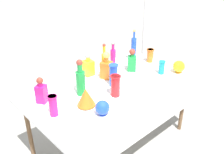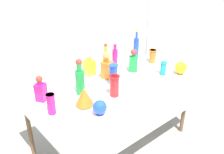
{
  "view_description": "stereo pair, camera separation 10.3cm",
  "coord_description": "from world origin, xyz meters",
  "px_view_note": "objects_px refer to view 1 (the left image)",
  "views": [
    {
      "loc": [
        -1.53,
        -1.64,
        2.03
      ],
      "look_at": [
        0.0,
        0.0,
        0.86
      ],
      "focal_mm": 40.0,
      "sensor_mm": 36.0,
      "label": 1
    },
    {
      "loc": [
        -1.45,
        -1.71,
        2.03
      ],
      "look_at": [
        0.0,
        0.0,
        0.86
      ],
      "focal_mm": 40.0,
      "sensor_mm": 36.0,
      "label": 2
    }
  ],
  "objects_px": {
    "slender_vase_0": "(53,105)",
    "fluted_vase_0": "(86,97)",
    "slender_vase_3": "(113,75)",
    "cardboard_box_behind_left": "(76,95)",
    "square_decanter_2": "(132,61)",
    "slender_vase_2": "(162,67)",
    "tall_bottle_3": "(81,80)",
    "square_decanter_1": "(41,92)",
    "square_decanter_0": "(88,67)",
    "round_bowl_1": "(179,67)",
    "slender_vase_4": "(115,85)",
    "tall_bottle_0": "(104,60)",
    "tall_bottle_1": "(134,49)",
    "square_decanter_3": "(106,67)",
    "round_bowl_0": "(102,108)",
    "slender_vase_1": "(150,55)",
    "canopy_pole": "(144,35)",
    "tall_bottle_2": "(113,55)"
  },
  "relations": [
    {
      "from": "fluted_vase_0",
      "to": "tall_bottle_0",
      "type": "bearing_deg",
      "value": 36.1
    },
    {
      "from": "square_decanter_0",
      "to": "cardboard_box_behind_left",
      "type": "height_order",
      "value": "square_decanter_0"
    },
    {
      "from": "square_decanter_0",
      "to": "canopy_pole",
      "type": "height_order",
      "value": "canopy_pole"
    },
    {
      "from": "slender_vase_2",
      "to": "tall_bottle_1",
      "type": "bearing_deg",
      "value": 85.94
    },
    {
      "from": "square_decanter_2",
      "to": "slender_vase_2",
      "type": "distance_m",
      "value": 0.34
    },
    {
      "from": "slender_vase_4",
      "to": "square_decanter_0",
      "type": "bearing_deg",
      "value": 80.65
    },
    {
      "from": "square_decanter_3",
      "to": "slender_vase_2",
      "type": "distance_m",
      "value": 0.63
    },
    {
      "from": "square_decanter_0",
      "to": "square_decanter_2",
      "type": "bearing_deg",
      "value": -29.98
    },
    {
      "from": "slender_vase_0",
      "to": "fluted_vase_0",
      "type": "xyz_separation_m",
      "value": [
        0.29,
        -0.08,
        -0.01
      ]
    },
    {
      "from": "square_decanter_0",
      "to": "round_bowl_1",
      "type": "distance_m",
      "value": 1.02
    },
    {
      "from": "slender_vase_2",
      "to": "tall_bottle_3",
      "type": "bearing_deg",
      "value": 164.42
    },
    {
      "from": "slender_vase_3",
      "to": "slender_vase_4",
      "type": "bearing_deg",
      "value": -128.03
    },
    {
      "from": "slender_vase_2",
      "to": "square_decanter_0",
      "type": "bearing_deg",
      "value": 139.04
    },
    {
      "from": "slender_vase_3",
      "to": "fluted_vase_0",
      "type": "height_order",
      "value": "slender_vase_3"
    },
    {
      "from": "square_decanter_2",
      "to": "square_decanter_3",
      "type": "bearing_deg",
      "value": 169.52
    },
    {
      "from": "tall_bottle_3",
      "to": "square_decanter_1",
      "type": "xyz_separation_m",
      "value": [
        -0.34,
        0.13,
        -0.04
      ]
    },
    {
      "from": "square_decanter_1",
      "to": "round_bowl_0",
      "type": "xyz_separation_m",
      "value": [
        0.27,
        -0.53,
        -0.04
      ]
    },
    {
      "from": "square_decanter_3",
      "to": "canopy_pole",
      "type": "bearing_deg",
      "value": 19.92
    },
    {
      "from": "slender_vase_3",
      "to": "cardboard_box_behind_left",
      "type": "bearing_deg",
      "value": 78.98
    },
    {
      "from": "square_decanter_0",
      "to": "fluted_vase_0",
      "type": "bearing_deg",
      "value": -130.22
    },
    {
      "from": "tall_bottle_1",
      "to": "square_decanter_0",
      "type": "height_order",
      "value": "tall_bottle_1"
    },
    {
      "from": "slender_vase_2",
      "to": "round_bowl_0",
      "type": "relative_size",
      "value": 1.15
    },
    {
      "from": "slender_vase_3",
      "to": "tall_bottle_0",
      "type": "bearing_deg",
      "value": 62.55
    },
    {
      "from": "square_decanter_1",
      "to": "canopy_pole",
      "type": "bearing_deg",
      "value": 10.71
    },
    {
      "from": "square_decanter_3",
      "to": "slender_vase_3",
      "type": "relative_size",
      "value": 1.29
    },
    {
      "from": "slender_vase_1",
      "to": "round_bowl_0",
      "type": "distance_m",
      "value": 1.24
    },
    {
      "from": "slender_vase_2",
      "to": "canopy_pole",
      "type": "bearing_deg",
      "value": 52.87
    },
    {
      "from": "slender_vase_2",
      "to": "round_bowl_0",
      "type": "bearing_deg",
      "value": -172.35
    },
    {
      "from": "round_bowl_1",
      "to": "slender_vase_0",
      "type": "bearing_deg",
      "value": 170.01
    },
    {
      "from": "slender_vase_0",
      "to": "slender_vase_3",
      "type": "xyz_separation_m",
      "value": [
        0.72,
        0.03,
        0.02
      ]
    },
    {
      "from": "cardboard_box_behind_left",
      "to": "tall_bottle_0",
      "type": "bearing_deg",
      "value": -91.41
    },
    {
      "from": "slender_vase_1",
      "to": "round_bowl_0",
      "type": "height_order",
      "value": "slender_vase_1"
    },
    {
      "from": "slender_vase_0",
      "to": "fluted_vase_0",
      "type": "relative_size",
      "value": 1.08
    },
    {
      "from": "tall_bottle_1",
      "to": "slender_vase_3",
      "type": "height_order",
      "value": "tall_bottle_1"
    },
    {
      "from": "square_decanter_2",
      "to": "slender_vase_3",
      "type": "bearing_deg",
      "value": -163.97
    },
    {
      "from": "cardboard_box_behind_left",
      "to": "slender_vase_3",
      "type": "bearing_deg",
      "value": -101.02
    },
    {
      "from": "tall_bottle_0",
      "to": "square_decanter_3",
      "type": "height_order",
      "value": "tall_bottle_0"
    },
    {
      "from": "tall_bottle_0",
      "to": "round_bowl_1",
      "type": "relative_size",
      "value": 2.27
    },
    {
      "from": "square_decanter_2",
      "to": "slender_vase_0",
      "type": "relative_size",
      "value": 1.4
    },
    {
      "from": "tall_bottle_2",
      "to": "slender_vase_3",
      "type": "xyz_separation_m",
      "value": [
        -0.35,
        -0.37,
        -0.0
      ]
    },
    {
      "from": "tall_bottle_0",
      "to": "cardboard_box_behind_left",
      "type": "distance_m",
      "value": 1.0
    },
    {
      "from": "square_decanter_0",
      "to": "fluted_vase_0",
      "type": "xyz_separation_m",
      "value": [
        -0.4,
        -0.47,
        -0.01
      ]
    },
    {
      "from": "slender_vase_2",
      "to": "cardboard_box_behind_left",
      "type": "distance_m",
      "value": 1.42
    },
    {
      "from": "square_decanter_0",
      "to": "square_decanter_1",
      "type": "relative_size",
      "value": 1.02
    },
    {
      "from": "tall_bottle_2",
      "to": "square_decanter_1",
      "type": "xyz_separation_m",
      "value": [
        -1.04,
        -0.15,
        -0.02
      ]
    },
    {
      "from": "tall_bottle_3",
      "to": "slender_vase_1",
      "type": "distance_m",
      "value": 1.09
    },
    {
      "from": "tall_bottle_3",
      "to": "square_decanter_2",
      "type": "bearing_deg",
      "value": 2.08
    },
    {
      "from": "tall_bottle_0",
      "to": "fluted_vase_0",
      "type": "height_order",
      "value": "tall_bottle_0"
    },
    {
      "from": "tall_bottle_1",
      "to": "square_decanter_0",
      "type": "xyz_separation_m",
      "value": [
        -0.65,
        0.08,
        -0.06
      ]
    },
    {
      "from": "square_decanter_3",
      "to": "tall_bottle_3",
      "type": "bearing_deg",
      "value": -167.68
    }
  ]
}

